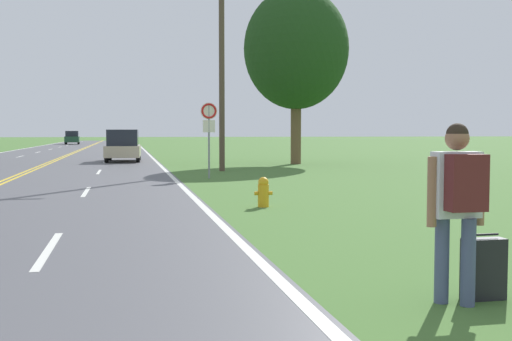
% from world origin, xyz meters
% --- Properties ---
extents(hitchhiker_person, '(0.61, 0.43, 1.78)m').
position_xyz_m(hitchhiker_person, '(7.19, 3.68, 1.09)').
color(hitchhiker_person, '#475175').
rests_on(hitchhiker_person, ground).
extents(suitcase, '(0.44, 0.17, 0.67)m').
position_xyz_m(suitcase, '(7.56, 3.83, 0.31)').
color(suitcase, black).
rests_on(suitcase, ground).
extents(fire_hydrant, '(0.41, 0.25, 0.68)m').
position_xyz_m(fire_hydrant, '(7.06, 12.06, 0.34)').
color(fire_hydrant, gold).
rests_on(fire_hydrant, ground).
extents(traffic_sign, '(0.60, 0.10, 2.74)m').
position_xyz_m(traffic_sign, '(7.00, 21.08, 2.07)').
color(traffic_sign, gray).
rests_on(traffic_sign, ground).
extents(utility_pole_midground, '(1.80, 0.24, 9.87)m').
position_xyz_m(utility_pole_midground, '(8.10, 25.26, 5.10)').
color(utility_pole_midground, brown).
rests_on(utility_pole_midground, ground).
extents(tree_behind_sign, '(5.44, 5.44, 9.11)m').
position_xyz_m(tree_behind_sign, '(12.78, 30.46, 5.96)').
color(tree_behind_sign, brown).
rests_on(tree_behind_sign, ground).
extents(car_champagne_van_mid_near, '(2.06, 4.61, 1.80)m').
position_xyz_m(car_champagne_van_mid_near, '(3.91, 34.98, 0.93)').
color(car_champagne_van_mid_near, black).
rests_on(car_champagne_van_mid_near, ground).
extents(car_dark_green_van_mid_far, '(1.98, 4.12, 1.77)m').
position_xyz_m(car_dark_green_van_mid_far, '(-2.88, 86.38, 0.92)').
color(car_dark_green_van_mid_far, black).
rests_on(car_dark_green_van_mid_far, ground).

